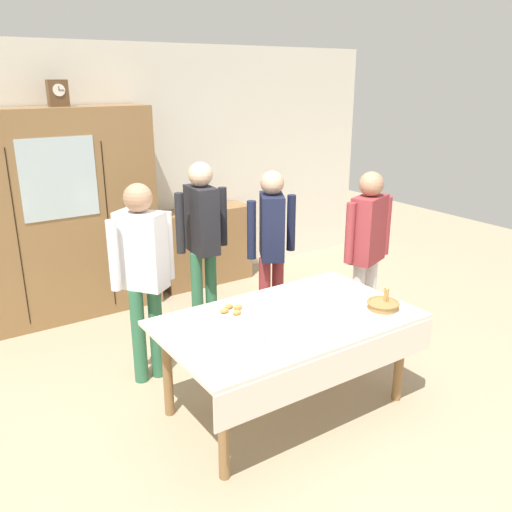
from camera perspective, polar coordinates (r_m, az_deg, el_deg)
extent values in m
plane|color=tan|center=(4.33, 1.52, -14.43)|extent=(12.00, 12.00, 0.00)
cube|color=silver|center=(6.08, -13.08, 8.54)|extent=(6.40, 0.10, 2.70)
cylinder|color=olive|center=(3.38, -3.48, -17.92)|extent=(0.07, 0.07, 0.70)
cylinder|color=olive|center=(4.23, 15.04, -10.48)|extent=(0.07, 0.07, 0.70)
cylinder|color=olive|center=(3.97, -9.40, -12.06)|extent=(0.07, 0.07, 0.70)
cylinder|color=olive|center=(4.72, 7.84, -6.81)|extent=(0.07, 0.07, 0.70)
cube|color=silver|center=(3.84, 3.34, -6.76)|extent=(1.81, 1.07, 0.03)
cube|color=silver|center=(3.54, 8.62, -11.77)|extent=(1.81, 0.01, 0.24)
cube|color=olive|center=(5.61, -20.35, 3.86)|extent=(1.92, 0.45, 2.09)
cube|color=silver|center=(5.30, -20.24, 7.73)|extent=(0.69, 0.01, 0.75)
cube|color=black|center=(5.34, -23.99, 1.53)|extent=(0.01, 0.01, 1.67)
cube|color=black|center=(5.53, -15.42, 3.03)|extent=(0.01, 0.01, 1.67)
cube|color=brown|center=(5.48, -20.36, 15.94)|extent=(0.18, 0.10, 0.24)
cylinder|color=white|center=(5.43, -20.25, 16.25)|extent=(0.11, 0.01, 0.11)
cube|color=black|center=(5.42, -20.25, 16.41)|extent=(0.00, 0.00, 0.04)
cube|color=black|center=(5.43, -20.02, 16.27)|extent=(0.05, 0.00, 0.00)
cube|color=olive|center=(6.37, -5.36, 1.08)|extent=(1.09, 0.35, 0.90)
cube|color=#3D754C|center=(6.25, -5.49, 5.16)|extent=(0.16, 0.21, 0.03)
cube|color=#2D5184|center=(6.24, -5.50, 5.42)|extent=(0.14, 0.22, 0.03)
cube|color=#664C7A|center=(6.24, -5.51, 5.66)|extent=(0.14, 0.18, 0.03)
cube|color=#2D5184|center=(6.23, -5.52, 5.89)|extent=(0.12, 0.22, 0.02)
cylinder|color=silver|center=(3.55, 2.73, -8.60)|extent=(0.13, 0.13, 0.01)
cylinder|color=silver|center=(3.54, 2.73, -8.15)|extent=(0.08, 0.08, 0.05)
torus|color=silver|center=(3.56, 3.23, -7.95)|extent=(0.04, 0.01, 0.04)
cylinder|color=#47230F|center=(3.53, 2.74, -7.84)|extent=(0.06, 0.06, 0.01)
cylinder|color=white|center=(3.99, 1.65, -5.45)|extent=(0.13, 0.13, 0.01)
cylinder|color=white|center=(3.97, 1.65, -5.04)|extent=(0.08, 0.08, 0.05)
torus|color=white|center=(3.99, 2.10, -4.88)|extent=(0.04, 0.01, 0.04)
cylinder|color=#47230F|center=(3.96, 1.66, -4.75)|extent=(0.06, 0.06, 0.01)
cylinder|color=silver|center=(4.21, 5.56, -4.16)|extent=(0.13, 0.13, 0.01)
cylinder|color=silver|center=(4.20, 5.57, -3.76)|extent=(0.08, 0.08, 0.05)
torus|color=silver|center=(4.22, 5.98, -3.62)|extent=(0.04, 0.01, 0.04)
cylinder|color=silver|center=(3.45, 0.37, -9.51)|extent=(0.13, 0.13, 0.01)
cylinder|color=silver|center=(3.43, 0.37, -9.04)|extent=(0.08, 0.08, 0.05)
torus|color=silver|center=(3.45, 0.90, -8.84)|extent=(0.04, 0.01, 0.04)
cylinder|color=white|center=(4.18, 10.62, -4.57)|extent=(0.13, 0.13, 0.01)
cylinder|color=white|center=(4.17, 10.65, -4.17)|extent=(0.08, 0.08, 0.05)
torus|color=white|center=(4.20, 11.03, -4.02)|extent=(0.04, 0.01, 0.04)
cylinder|color=#47230F|center=(4.16, 10.67, -3.90)|extent=(0.06, 0.06, 0.01)
cylinder|color=#9E7542|center=(4.06, 13.36, -5.16)|extent=(0.22, 0.22, 0.05)
torus|color=#9E7542|center=(4.05, 13.38, -4.84)|extent=(0.24, 0.24, 0.02)
cylinder|color=tan|center=(4.04, 13.84, -4.16)|extent=(0.03, 0.02, 0.12)
cylinder|color=tan|center=(4.06, 13.73, -4.09)|extent=(0.02, 0.03, 0.12)
cylinder|color=tan|center=(4.06, 13.55, -4.04)|extent=(0.02, 0.02, 0.12)
cylinder|color=white|center=(3.89, -2.55, -6.03)|extent=(0.28, 0.28, 0.01)
ellipsoid|color=#BC7F3D|center=(3.92, -1.93, -5.44)|extent=(0.07, 0.05, 0.04)
ellipsoid|color=#BC7F3D|center=(3.94, -2.91, -5.38)|extent=(0.07, 0.05, 0.04)
ellipsoid|color=#BC7F3D|center=(3.87, -3.40, -5.83)|extent=(0.07, 0.05, 0.04)
ellipsoid|color=#BC7F3D|center=(3.84, -2.06, -6.00)|extent=(0.07, 0.05, 0.04)
cube|color=silver|center=(4.32, 9.56, -3.80)|extent=(0.10, 0.01, 0.00)
ellipsoid|color=silver|center=(4.35, 10.10, -3.62)|extent=(0.03, 0.02, 0.01)
cube|color=silver|center=(3.86, 10.47, -6.60)|extent=(0.10, 0.01, 0.00)
ellipsoid|color=silver|center=(3.90, 11.06, -6.37)|extent=(0.03, 0.02, 0.01)
cube|color=silver|center=(3.79, -9.35, -7.02)|extent=(0.10, 0.01, 0.00)
ellipsoid|color=silver|center=(3.81, -8.60, -6.82)|extent=(0.03, 0.02, 0.01)
cylinder|color=#33704C|center=(4.40, -12.37, -8.32)|extent=(0.11, 0.11, 0.80)
cylinder|color=#33704C|center=(4.45, -10.57, -7.88)|extent=(0.11, 0.11, 0.80)
cube|color=silver|center=(4.16, -12.08, 0.57)|extent=(0.37, 0.41, 0.60)
sphere|color=tan|center=(4.06, -12.46, 6.07)|extent=(0.22, 0.22, 0.22)
cylinder|color=silver|center=(4.09, -14.92, 0.03)|extent=(0.08, 0.08, 0.54)
cylinder|color=silver|center=(4.24, -9.33, 1.08)|extent=(0.08, 0.08, 0.54)
cylinder|color=#933338|center=(5.03, 0.92, -4.47)|extent=(0.11, 0.11, 0.78)
cylinder|color=#933338|center=(5.11, 2.31, -4.10)|extent=(0.11, 0.11, 0.78)
cube|color=#191E38|center=(4.85, 1.69, 3.17)|extent=(0.35, 0.41, 0.58)
sphere|color=tan|center=(4.76, 1.74, 7.79)|extent=(0.21, 0.21, 0.21)
cylinder|color=#191E38|center=(4.73, -0.49, 2.77)|extent=(0.08, 0.08, 0.53)
cylinder|color=#191E38|center=(4.97, 3.76, 3.53)|extent=(0.08, 0.08, 0.53)
cylinder|color=#33704C|center=(5.10, -6.27, -4.05)|extent=(0.11, 0.11, 0.82)
cylinder|color=#33704C|center=(5.16, -4.79, -3.71)|extent=(0.11, 0.11, 0.82)
cube|color=#232328|center=(4.90, -5.78, 3.85)|extent=(0.22, 0.37, 0.61)
sphere|color=#DBB293|center=(4.81, -5.94, 8.64)|extent=(0.22, 0.22, 0.22)
cylinder|color=#232328|center=(4.81, -8.10, 3.46)|extent=(0.08, 0.08, 0.55)
cylinder|color=#232328|center=(5.01, -3.56, 4.21)|extent=(0.08, 0.08, 0.55)
cylinder|color=silver|center=(4.99, 10.74, -4.97)|extent=(0.11, 0.11, 0.79)
cylinder|color=silver|center=(5.09, 11.96, -4.57)|extent=(0.11, 0.11, 0.79)
cube|color=#933338|center=(4.81, 11.87, 2.80)|extent=(0.41, 0.31, 0.59)
sphere|color=tan|center=(4.72, 12.19, 7.51)|extent=(0.21, 0.21, 0.21)
cylinder|color=#933338|center=(4.66, 9.96, 2.41)|extent=(0.08, 0.08, 0.53)
cylinder|color=#933338|center=(4.97, 13.66, 3.16)|extent=(0.08, 0.08, 0.53)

